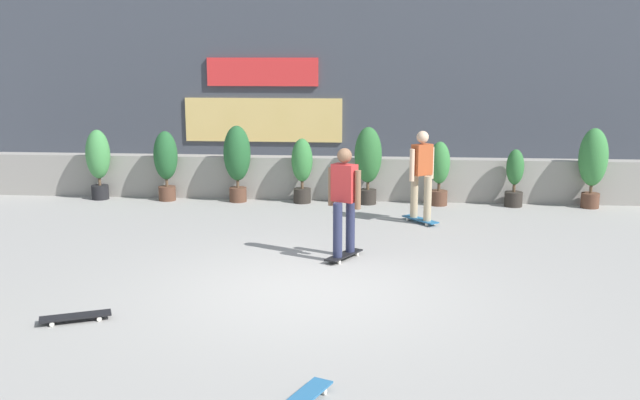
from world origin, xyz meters
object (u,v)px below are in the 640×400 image
at_px(skater_foreground, 344,198).
at_px(skateboard_aside, 76,316).
at_px(potted_plant_5, 439,170).
at_px(skateboard_near_camera, 303,398).
at_px(potted_plant_7, 593,161).
at_px(potted_plant_1, 166,161).
at_px(potted_plant_2, 237,157).
at_px(potted_plant_4, 368,159).
at_px(skater_by_wall_left, 422,172).
at_px(potted_plant_3, 302,167).
at_px(potted_plant_0, 98,159).
at_px(potted_plant_6, 515,177).

xyz_separation_m(skater_foreground, skateboard_aside, (-2.98, -2.84, -0.88)).
height_order(potted_plant_5, skateboard_near_camera, potted_plant_5).
relative_size(potted_plant_7, skater_foreground, 0.95).
relative_size(potted_plant_1, potted_plant_2, 0.92).
height_order(potted_plant_1, potted_plant_2, potted_plant_2).
relative_size(potted_plant_1, potted_plant_7, 0.91).
relative_size(potted_plant_4, skater_by_wall_left, 0.94).
height_order(potted_plant_3, potted_plant_4, potted_plant_4).
relative_size(potted_plant_4, potted_plant_7, 0.99).
bearing_deg(potted_plant_5, potted_plant_1, -180.00).
distance_m(potted_plant_1, potted_plant_5, 5.70).
bearing_deg(skater_by_wall_left, skater_foreground, -117.27).
height_order(potted_plant_2, potted_plant_7, potted_plant_7).
distance_m(potted_plant_0, potted_plant_4, 5.70).
height_order(potted_plant_0, potted_plant_4, potted_plant_4).
bearing_deg(potted_plant_1, potted_plant_5, 0.00).
xyz_separation_m(potted_plant_3, potted_plant_5, (2.82, 0.00, -0.03)).
xyz_separation_m(potted_plant_4, skater_foreground, (-0.28, -4.10, 0.01)).
xyz_separation_m(potted_plant_1, potted_plant_7, (8.72, 0.00, 0.09)).
bearing_deg(potted_plant_6, skater_foreground, -128.35).
distance_m(potted_plant_0, potted_plant_5, 7.16).
relative_size(potted_plant_1, potted_plant_6, 1.26).
distance_m(potted_plant_4, skater_foreground, 4.10).
bearing_deg(potted_plant_1, skater_foreground, -45.93).
height_order(potted_plant_5, skater_foreground, skater_foreground).
height_order(potted_plant_4, potted_plant_5, potted_plant_4).
height_order(potted_plant_7, skateboard_aside, potted_plant_7).
height_order(potted_plant_6, skater_by_wall_left, skater_by_wall_left).
bearing_deg(potted_plant_4, potted_plant_2, 180.00).
relative_size(skater_by_wall_left, skateboard_near_camera, 2.08).
bearing_deg(skateboard_near_camera, potted_plant_5, 77.99).
distance_m(potted_plant_3, skater_by_wall_left, 2.87).
xyz_separation_m(skater_by_wall_left, skateboard_aside, (-4.26, -5.32, -0.88)).
relative_size(potted_plant_7, skateboard_aside, 1.98).
bearing_deg(potted_plant_6, skateboard_aside, -131.89).
bearing_deg(potted_plant_5, potted_plant_2, 180.00).
bearing_deg(potted_plant_7, potted_plant_3, 180.00).
height_order(potted_plant_1, potted_plant_7, potted_plant_7).
height_order(potted_plant_6, skater_foreground, skater_foreground).
bearing_deg(skater_foreground, potted_plant_5, 67.10).
bearing_deg(potted_plant_2, potted_plant_4, 0.00).
bearing_deg(potted_plant_1, potted_plant_0, 180.00).
distance_m(potted_plant_5, potted_plant_7, 3.04).
height_order(potted_plant_1, skateboard_near_camera, potted_plant_1).
relative_size(potted_plant_3, potted_plant_5, 1.03).
distance_m(potted_plant_1, potted_plant_3, 2.88).
height_order(potted_plant_2, potted_plant_6, potted_plant_2).
bearing_deg(potted_plant_6, potted_plant_0, 180.00).
bearing_deg(skateboard_near_camera, potted_plant_0, 121.33).
height_order(potted_plant_4, potted_plant_6, potted_plant_4).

